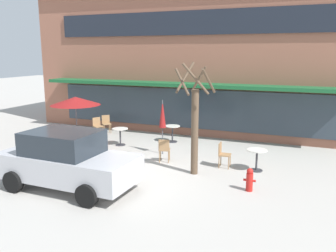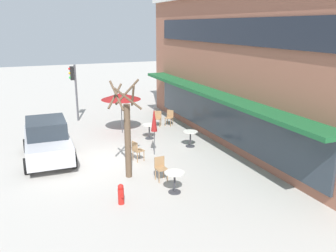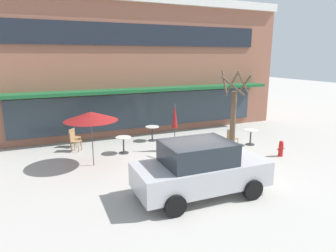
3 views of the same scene
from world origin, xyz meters
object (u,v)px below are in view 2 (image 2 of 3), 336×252
(cafe_table_by_tree, at_px, (190,136))
(street_tree, at_px, (127,133))
(cafe_table_streetside, at_px, (175,179))
(parked_sedan, at_px, (47,140))
(cafe_chair_2, at_px, (161,167))
(patio_umbrella_cream_folded, at_px, (121,96))
(cafe_chair_0, at_px, (158,117))
(cafe_chair_1, at_px, (170,117))
(cafe_table_near_wall, at_px, (149,129))
(traffic_light_pole, at_px, (74,83))
(fire_hydrant, at_px, (121,194))
(patio_umbrella_green_folded, at_px, (154,120))
(cafe_chair_3, at_px, (137,150))

(cafe_table_by_tree, relative_size, street_tree, 0.20)
(cafe_table_streetside, xyz_separation_m, street_tree, (-1.92, -1.11, 1.24))
(parked_sedan, bearing_deg, cafe_table_streetside, 36.90)
(cafe_chair_2, height_order, parked_sedan, parked_sedan)
(patio_umbrella_cream_folded, xyz_separation_m, street_tree, (5.73, -1.34, -0.26))
(cafe_chair_0, distance_m, cafe_chair_1, 0.72)
(cafe_table_by_tree, bearing_deg, parked_sedan, -97.55)
(patio_umbrella_cream_folded, relative_size, cafe_chair_0, 2.47)
(cafe_table_near_wall, distance_m, cafe_table_streetside, 6.24)
(traffic_light_pole, bearing_deg, cafe_chair_0, 53.17)
(cafe_table_streetside, relative_size, cafe_chair_0, 0.85)
(patio_umbrella_cream_folded, xyz_separation_m, fire_hydrant, (7.74, -2.17, -1.67))
(patio_umbrella_green_folded, xyz_separation_m, traffic_light_pole, (-7.37, -2.34, 0.67))
(patio_umbrella_green_folded, relative_size, cafe_chair_0, 2.47)
(street_tree, bearing_deg, cafe_table_near_wall, 150.67)
(cafe_chair_1, bearing_deg, patio_umbrella_green_folded, -30.81)
(cafe_table_streetside, relative_size, cafe_chair_3, 0.85)
(patio_umbrella_green_folded, height_order, cafe_chair_1, patio_umbrella_green_folded)
(cafe_table_streetside, xyz_separation_m, cafe_chair_1, (-8.04, 3.19, 0.01))
(cafe_table_by_tree, height_order, cafe_chair_0, cafe_chair_0)
(cafe_table_streetside, bearing_deg, traffic_light_pole, -171.53)
(patio_umbrella_cream_folded, height_order, cafe_chair_1, patio_umbrella_cream_folded)
(traffic_light_pole, relative_size, fire_hydrant, 4.82)
(cafe_table_near_wall, relative_size, cafe_table_by_tree, 1.00)
(cafe_table_near_wall, height_order, cafe_chair_2, cafe_chair_2)
(traffic_light_pole, bearing_deg, cafe_chair_2, 9.12)
(cafe_table_near_wall, height_order, cafe_chair_0, cafe_chair_0)
(street_tree, bearing_deg, parked_sedan, -139.44)
(cafe_table_by_tree, bearing_deg, cafe_chair_3, -74.05)
(cafe_chair_2, relative_size, traffic_light_pole, 0.26)
(cafe_chair_0, bearing_deg, cafe_chair_3, -30.24)
(cafe_chair_0, xyz_separation_m, cafe_chair_2, (6.92, -2.53, 0.00))
(cafe_table_streetside, distance_m, patio_umbrella_green_folded, 4.05)
(cafe_table_streetside, bearing_deg, fire_hydrant, -87.35)
(cafe_table_streetside, bearing_deg, cafe_chair_3, -174.81)
(parked_sedan, xyz_separation_m, traffic_light_pole, (-6.16, 2.12, 1.42))
(cafe_chair_2, bearing_deg, cafe_table_near_wall, 165.14)
(cafe_chair_2, distance_m, traffic_light_pole, 10.30)
(cafe_table_by_tree, height_order, traffic_light_pole, traffic_light_pole)
(cafe_table_near_wall, height_order, parked_sedan, parked_sedan)
(parked_sedan, height_order, fire_hydrant, parked_sedan)
(parked_sedan, distance_m, street_tree, 4.21)
(cafe_table_streetside, distance_m, cafe_chair_0, 8.47)
(fire_hydrant, bearing_deg, patio_umbrella_green_folded, 146.24)
(cafe_table_by_tree, relative_size, cafe_chair_3, 0.85)
(fire_hydrant, bearing_deg, cafe_chair_0, 151.68)
(cafe_table_streetside, distance_m, street_tree, 2.54)
(cafe_table_near_wall, height_order, fire_hydrant, cafe_table_near_wall)
(cafe_chair_2, relative_size, fire_hydrant, 1.26)
(cafe_chair_0, xyz_separation_m, street_tree, (6.18, -3.58, 1.23))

